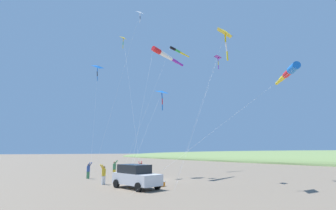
% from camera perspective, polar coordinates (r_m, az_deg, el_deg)
% --- Properties ---
extents(ground_plane, '(600.00, 600.00, 0.00)m').
position_cam_1_polar(ground_plane, '(27.11, -3.85, -16.57)').
color(ground_plane, '#756654').
extents(parked_car, '(2.58, 4.53, 1.85)m').
position_cam_1_polar(parked_car, '(21.15, -7.27, -15.64)').
color(parked_car, silver).
rests_on(parked_car, ground_plane).
extents(cooler_box, '(0.62, 0.42, 0.42)m').
position_cam_1_polar(cooler_box, '(22.28, -1.63, -17.37)').
color(cooler_box, orange).
rests_on(cooler_box, ground_plane).
extents(person_adult_flyer, '(0.58, 0.63, 1.75)m').
position_cam_1_polar(person_adult_flyer, '(29.57, -17.56, -13.76)').
color(person_adult_flyer, '#3D7F51').
rests_on(person_adult_flyer, ground_plane).
extents(person_child_green_jacket, '(0.55, 0.44, 1.77)m').
position_cam_1_polar(person_child_green_jacket, '(24.07, -14.35, -14.75)').
color(person_child_green_jacket, silver).
rests_on(person_child_green_jacket, ground_plane).
extents(person_child_grey_jacket, '(0.51, 0.61, 1.78)m').
position_cam_1_polar(person_child_grey_jacket, '(30.70, -6.22, -14.00)').
color(person_child_grey_jacket, '#3D7F51').
rests_on(person_child_grey_jacket, ground_plane).
extents(person_bystander_far, '(0.67, 0.63, 1.88)m').
position_cam_1_polar(person_bystander_far, '(31.36, -12.01, -13.66)').
color(person_bystander_far, gold).
rests_on(person_bystander_far, ground_plane).
extents(kite_windsock_blue_topmost, '(14.13, 4.08, 20.46)m').
position_cam_1_polar(kite_windsock_blue_topmost, '(44.24, 2.06, 12.14)').
color(kite_windsock_blue_topmost, black).
rests_on(kite_windsock_blue_topmost, ground_plane).
extents(kite_delta_teal_far_right, '(8.51, 3.08, 13.20)m').
position_cam_1_polar(kite_delta_teal_far_right, '(28.34, 11.19, 10.47)').
color(kite_delta_teal_far_right, purple).
rests_on(kite_delta_teal_far_right, ground_plane).
extents(kite_delta_purple_drifting, '(3.20, 6.91, 15.55)m').
position_cam_1_polar(kite_delta_purple_drifting, '(38.73, -15.55, 8.26)').
color(kite_delta_purple_drifting, blue).
rests_on(kite_delta_purple_drifting, ground_plane).
extents(kite_delta_checkered_midright, '(5.03, 2.96, 21.87)m').
position_cam_1_polar(kite_delta_checkered_midright, '(36.79, -6.40, 19.83)').
color(kite_delta_checkered_midright, white).
rests_on(kite_delta_checkered_midright, ground_plane).
extents(kite_delta_small_distant, '(2.97, 10.13, 17.43)m').
position_cam_1_polar(kite_delta_small_distant, '(33.71, -9.99, 14.50)').
color(kite_delta_small_distant, yellow).
rests_on(kite_delta_small_distant, ground_plane).
extents(kite_windsock_magenta_far_left, '(11.36, 7.30, 15.29)m').
position_cam_1_polar(kite_windsock_magenta_far_left, '(32.04, -0.80, 11.25)').
color(kite_windsock_magenta_far_left, red).
rests_on(kite_windsock_magenta_far_left, ground_plane).
extents(kite_windsock_red_high_left, '(18.39, 5.24, 10.81)m').
position_cam_1_polar(kite_windsock_red_high_left, '(27.42, 25.56, 6.61)').
color(kite_windsock_red_high_left, blue).
rests_on(kite_windsock_red_high_left, ground_plane).
extents(kite_delta_white_trailing, '(4.71, 3.99, 14.02)m').
position_cam_1_polar(kite_delta_white_trailing, '(24.31, 12.91, 15.54)').
color(kite_delta_white_trailing, yellow).
rests_on(kite_delta_white_trailing, ground_plane).
extents(kite_delta_long_streamer_right, '(8.11, 5.90, 10.46)m').
position_cam_1_polar(kite_delta_long_streamer_right, '(31.15, -1.37, 2.87)').
color(kite_delta_long_streamer_right, blue).
rests_on(kite_delta_long_streamer_right, ground_plane).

